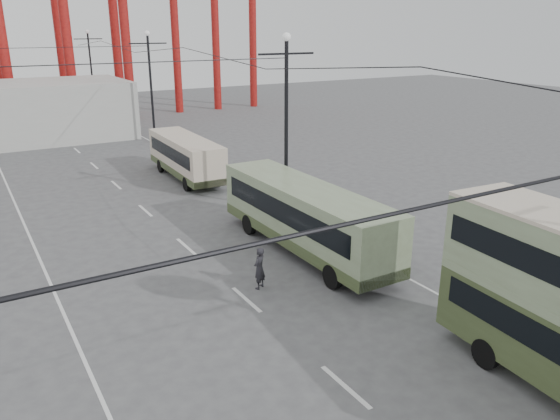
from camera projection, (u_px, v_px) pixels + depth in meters
road_markings at (162, 222)px, 28.10m from camera, size 12.52×120.00×0.01m
lamp_post_mid at (286, 126)px, 28.37m from camera, size 3.20×0.44×9.32m
lamp_post_far at (151, 88)px, 46.28m from camera, size 3.20×0.44×9.32m
lamp_post_distant at (92, 71)px, 64.20m from camera, size 3.20×0.44×9.32m
single_decker_green at (305, 215)px, 23.95m from camera, size 2.50×10.72×3.03m
single_decker_cream at (186, 156)px, 35.83m from camera, size 2.52×8.88×2.74m
pedestrian at (259, 268)px, 20.78m from camera, size 0.72×0.66×1.66m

